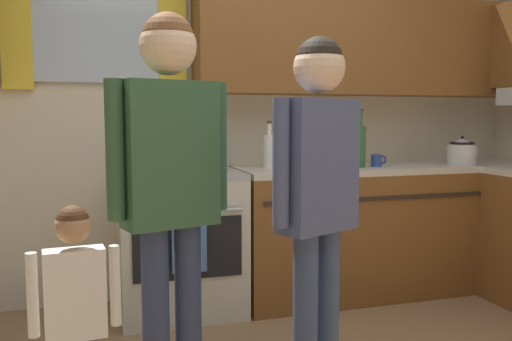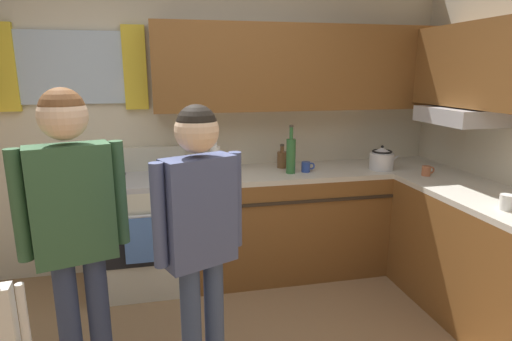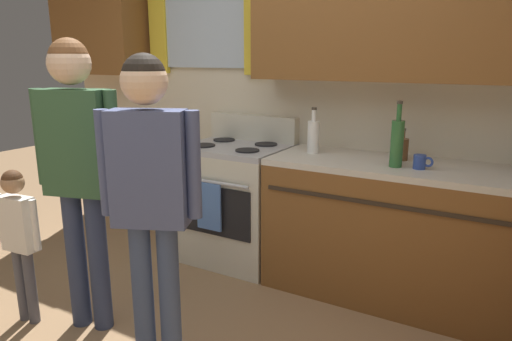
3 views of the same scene
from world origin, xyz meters
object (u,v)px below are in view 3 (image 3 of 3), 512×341
at_px(bottle_wine_green, 397,142).
at_px(mug_cobalt_blue, 420,162).
at_px(stove_oven, 236,201).
at_px(bottle_milk_white, 313,136).
at_px(adult_holding_child, 78,154).
at_px(small_child, 19,229).
at_px(adult_in_plaid, 150,181).
at_px(bottle_squat_brown, 402,148).

xyz_separation_m(bottle_wine_green, mug_cobalt_blue, (0.14, 0.02, -0.11)).
distance_m(stove_oven, bottle_wine_green, 1.35).
bearing_deg(stove_oven, bottle_milk_white, 3.46).
relative_size(bottle_milk_white, adult_holding_child, 0.19).
height_order(stove_oven, small_child, stove_oven).
distance_m(bottle_wine_green, bottle_milk_white, 0.61).
bearing_deg(small_child, adult_holding_child, 23.79).
height_order(adult_holding_child, adult_in_plaid, adult_holding_child).
relative_size(bottle_squat_brown, adult_in_plaid, 0.13).
bearing_deg(mug_cobalt_blue, stove_oven, 176.37).
relative_size(bottle_milk_white, mug_cobalt_blue, 2.73).
bearing_deg(mug_cobalt_blue, bottle_squat_brown, 129.06).
bearing_deg(stove_oven, mug_cobalt_blue, -3.63).
relative_size(stove_oven, adult_holding_child, 0.67).
bearing_deg(adult_holding_child, stove_oven, 79.61).
xyz_separation_m(bottle_wine_green, small_child, (-1.80, -1.29, -0.47)).
bearing_deg(mug_cobalt_blue, adult_in_plaid, -128.37).
distance_m(bottle_squat_brown, mug_cobalt_blue, 0.25).
xyz_separation_m(mug_cobalt_blue, adult_holding_child, (-1.57, -1.15, 0.09)).
xyz_separation_m(bottle_wine_green, adult_in_plaid, (-0.84, -1.22, -0.07)).
bearing_deg(stove_oven, bottle_squat_brown, 5.09).
distance_m(bottle_wine_green, small_child, 2.26).
bearing_deg(mug_cobalt_blue, small_child, -145.99).
distance_m(stove_oven, small_child, 1.52).
relative_size(bottle_wine_green, small_child, 0.42).
relative_size(bottle_wine_green, bottle_milk_white, 1.26).
relative_size(mug_cobalt_blue, adult_holding_child, 0.07).
xyz_separation_m(stove_oven, bottle_wine_green, (1.21, -0.10, 0.58)).
height_order(stove_oven, adult_in_plaid, adult_in_plaid).
bearing_deg(bottle_squat_brown, adult_holding_child, -136.65).
bearing_deg(mug_cobalt_blue, adult_holding_child, -143.91).
height_order(bottle_squat_brown, bottle_wine_green, bottle_wine_green).
xyz_separation_m(adult_holding_child, small_child, (-0.36, -0.16, -0.45)).
distance_m(stove_oven, adult_holding_child, 1.38).
bearing_deg(bottle_wine_green, adult_holding_child, -141.72).
relative_size(bottle_squat_brown, adult_holding_child, 0.12).
height_order(bottle_squat_brown, bottle_milk_white, bottle_milk_white).
bearing_deg(small_child, bottle_squat_brown, 40.07).
height_order(adult_holding_child, small_child, adult_holding_child).
bearing_deg(bottle_squat_brown, small_child, -139.93).
bearing_deg(bottle_milk_white, bottle_wine_green, -13.03).
bearing_deg(stove_oven, small_child, -112.97).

